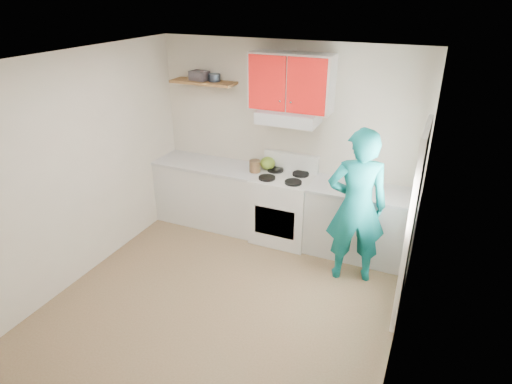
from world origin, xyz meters
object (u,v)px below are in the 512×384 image
at_px(crock, 255,167).
at_px(kettle, 268,163).
at_px(stove, 283,208).
at_px(person, 357,207).
at_px(tin, 214,78).

bearing_deg(crock, kettle, 50.91).
distance_m(stove, crock, 0.68).
xyz_separation_m(crock, person, (1.48, -0.52, -0.06)).
xyz_separation_m(tin, person, (2.16, -0.71, -1.15)).
xyz_separation_m(stove, person, (1.06, -0.51, 0.47)).
bearing_deg(tin, kettle, -3.08).
height_order(stove, crock, crock).
bearing_deg(stove, crock, 178.67).
bearing_deg(person, kettle, -43.91).
relative_size(tin, kettle, 0.77).
distance_m(stove, kettle, 0.65).
bearing_deg(kettle, tin, 165.06).
xyz_separation_m(stove, crock, (-0.42, 0.01, 0.53)).
bearing_deg(stove, tin, 169.45).
relative_size(stove, tin, 5.79).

